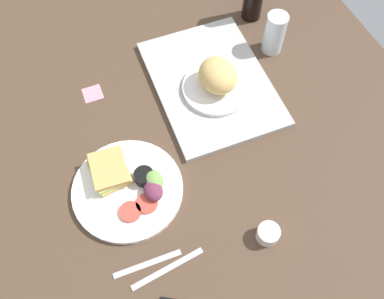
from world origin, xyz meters
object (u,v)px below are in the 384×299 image
serving_tray (211,83)px  sticky_note (93,94)px  fork (147,264)px  espresso_cup (268,234)px  knife (168,269)px  drinking_glass (275,33)px  plate_with_salad (128,185)px  bread_plate_near (217,80)px

serving_tray → sticky_note: (-10.99, -34.10, -0.74)cm
fork → sticky_note: bearing=90.3°
espresso_cup → knife: espresso_cup is taller
espresso_cup → sticky_note: 65.39cm
espresso_cup → fork: 30.16cm
serving_tray → drinking_glass: 24.94cm
plate_with_salad → drinking_glass: 64.54cm
bread_plate_near → sticky_note: 37.56cm
bread_plate_near → plate_with_salad: bearing=-60.7°
drinking_glass → sticky_note: 58.36cm
sticky_note → bread_plate_near: bearing=67.8°
plate_with_salad → drinking_glass: bearing=115.8°
serving_tray → plate_with_salad: plate_with_salad is taller
serving_tray → knife: serving_tray is taller
plate_with_salad → fork: plate_with_salad is taller
plate_with_salad → espresso_cup: plate_with_salad is taller
drinking_glass → espresso_cup: drinking_glass is taller
espresso_cup → sticky_note: (-59.53, -26.98, -1.94)cm
bread_plate_near → sticky_note: size_ratio=3.59×
drinking_glass → bread_plate_near: bearing=-70.0°
bread_plate_near → fork: bread_plate_near is taller
plate_with_salad → knife: plate_with_salad is taller
serving_tray → knife: bearing=-35.3°
drinking_glass → fork: bearing=-51.1°
drinking_glass → knife: 76.70cm
bread_plate_near → fork: bearing=-42.7°
serving_tray → sticky_note: bearing=-107.9°
bread_plate_near → fork: (40.13, -37.03, -5.38)cm
fork → plate_with_salad: bearing=86.4°
drinking_glass → espresso_cup: bearing=-29.6°
plate_with_salad → drinking_glass: (-27.96, 57.95, 5.06)cm
serving_tray → drinking_glass: drinking_glass is taller
knife → serving_tray: bearing=49.1°
plate_with_salad → knife: 23.75cm
plate_with_salad → sticky_note: 33.55cm
fork → knife: same height
bread_plate_near → espresso_cup: bread_plate_near is taller
plate_with_salad → serving_tray: bearing=123.3°
knife → drinking_glass: bearing=36.9°
plate_with_salad → bread_plate_near: bearing=119.3°
plate_with_salad → sticky_note: bearing=179.6°
serving_tray → fork: size_ratio=2.65×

